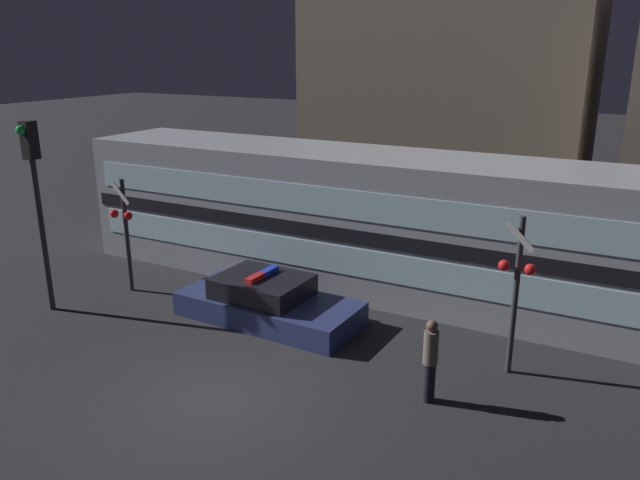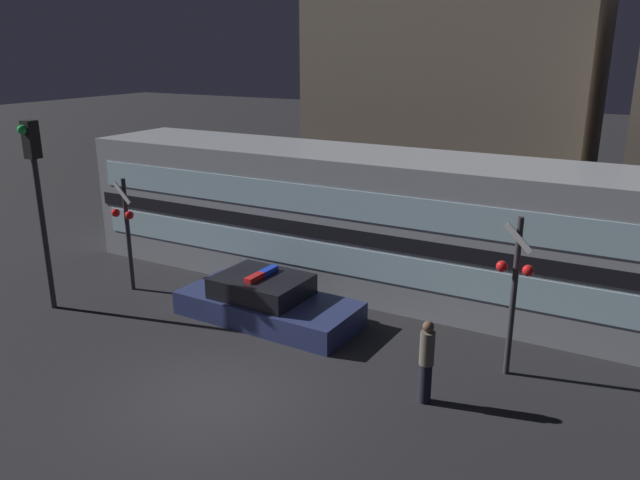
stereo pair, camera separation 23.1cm
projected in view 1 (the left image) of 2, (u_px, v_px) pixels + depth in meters
name	position (u px, v px, depth m)	size (l,w,h in m)	color
ground_plane	(217.00, 399.00, 11.87)	(120.00, 120.00, 0.00)	black
train	(365.00, 221.00, 17.07)	(17.06, 3.09, 3.71)	#999EA5
police_car	(267.00, 302.00, 15.22)	(4.53, 2.08, 1.21)	navy
pedestrian	(430.00, 360.00, 11.57)	(0.28, 0.28, 1.65)	black
crossing_signal_near	(516.00, 286.00, 12.26)	(0.72, 0.30, 3.32)	#2D2D33
crossing_signal_far	(125.00, 228.00, 16.59)	(0.72, 0.30, 3.11)	#2D2D33
traffic_light_corner	(35.00, 185.00, 14.95)	(0.30, 0.46, 4.76)	#2D2D33
building_left	(448.00, 107.00, 24.52)	(10.45, 5.83, 8.26)	#726656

